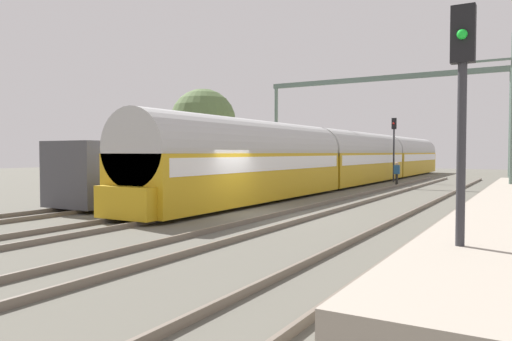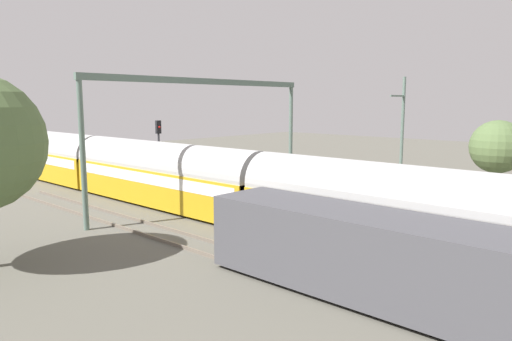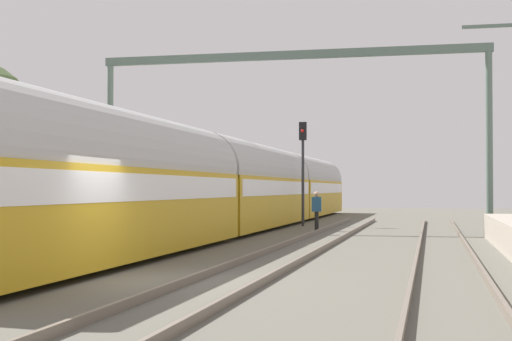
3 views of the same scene
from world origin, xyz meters
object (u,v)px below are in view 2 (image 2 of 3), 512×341
at_px(passenger_train, 164,174).
at_px(catenary_gantry, 208,110).
at_px(railway_signal_far, 159,148).
at_px(person_crossing, 215,185).
at_px(freight_car, 385,259).

bearing_deg(passenger_train, catenary_gantry, -40.17).
bearing_deg(catenary_gantry, railway_signal_far, 92.36).
bearing_deg(catenary_gantry, passenger_train, 139.83).
distance_m(person_crossing, catenary_gantry, 5.07).
bearing_deg(railway_signal_far, passenger_train, -121.97).
bearing_deg(freight_car, passenger_train, 76.15).
relative_size(railway_signal_far, catenary_gantry, 0.30).
bearing_deg(passenger_train, freight_car, -103.85).
height_order(passenger_train, railway_signal_far, railway_signal_far).
bearing_deg(passenger_train, person_crossing, -19.60).
relative_size(freight_car, person_crossing, 7.51).
distance_m(person_crossing, railway_signal_far, 4.96).
bearing_deg(freight_car, person_crossing, 65.07).
bearing_deg(person_crossing, passenger_train, 158.93).
distance_m(freight_car, railway_signal_far, 21.24).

